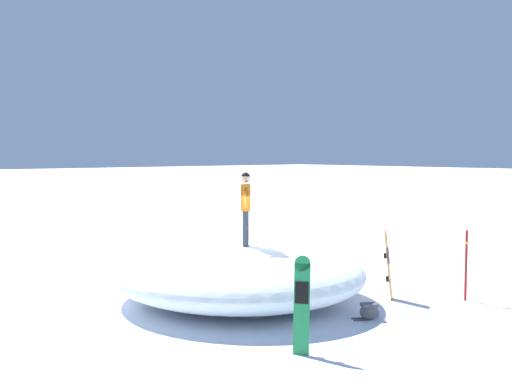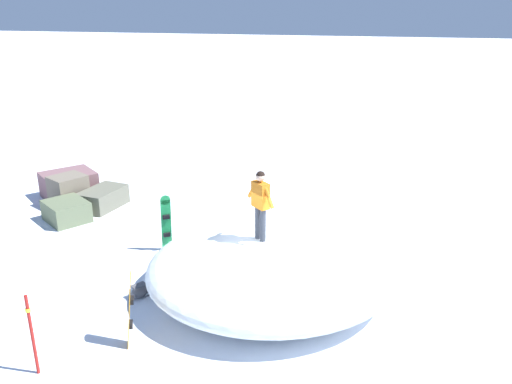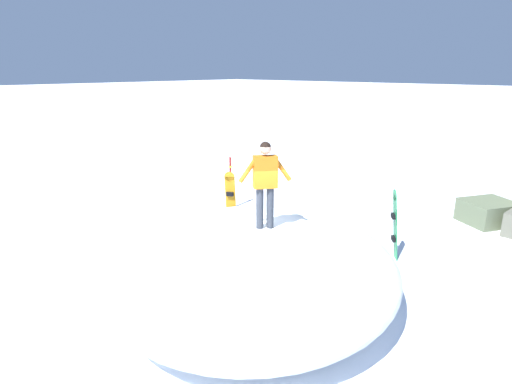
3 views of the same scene
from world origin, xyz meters
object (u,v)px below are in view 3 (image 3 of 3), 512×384
at_px(backpack_near, 296,231).
at_px(trail_marker_pole, 231,182).
at_px(snowboarder_standing, 265,178).
at_px(snowboard_primary_upright, 231,200).
at_px(snowboard_secondary_upright, 395,223).

distance_m(backpack_near, trail_marker_pole, 3.06).
bearing_deg(trail_marker_pole, snowboarder_standing, 143.13).
bearing_deg(snowboard_primary_upright, snowboard_secondary_upright, -162.93).
relative_size(snowboarder_standing, trail_marker_pole, 1.00).
relative_size(snowboard_secondary_upright, backpack_near, 2.85).
distance_m(snowboarder_standing, snowboard_primary_upright, 3.70).
bearing_deg(snowboard_secondary_upright, snowboard_primary_upright, 17.07).
bearing_deg(snowboarder_standing, trail_marker_pole, -36.87).
distance_m(snowboarder_standing, backpack_near, 3.61).
height_order(snowboard_secondary_upright, trail_marker_pole, snowboard_secondary_upright).
xyz_separation_m(snowboarder_standing, snowboard_secondary_upright, (-1.27, -3.10, -1.47)).
distance_m(snowboard_primary_upright, snowboard_secondary_upright, 4.30).
height_order(snowboarder_standing, snowboard_primary_upright, snowboarder_standing).
height_order(snowboarder_standing, trail_marker_pole, snowboarder_standing).
relative_size(snowboarder_standing, backpack_near, 2.82).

